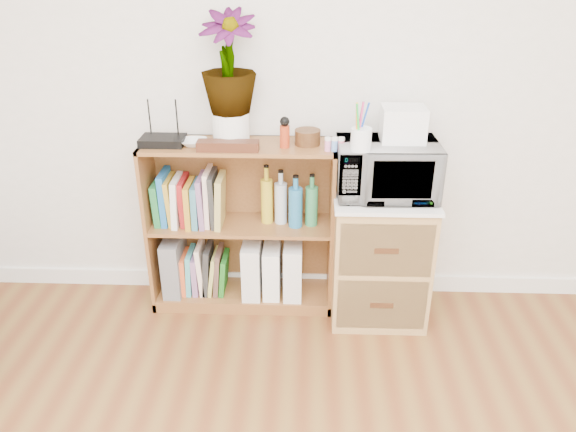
{
  "coord_description": "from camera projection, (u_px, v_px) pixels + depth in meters",
  "views": [
    {
      "loc": [
        0.01,
        -0.62,
        1.87
      ],
      "look_at": [
        -0.09,
        1.95,
        0.62
      ],
      "focal_mm": 35.0,
      "sensor_mm": 36.0,
      "label": 1
    }
  ],
  "objects": [
    {
      "name": "small_appliance",
      "position": [
        403.0,
        124.0,
        2.73
      ],
      "size": [
        0.21,
        0.18,
        0.17
      ],
      "primitive_type": "cube",
      "color": "white",
      "rests_on": "microwave"
    },
    {
      "name": "white_bowl",
      "position": [
        194.0,
        142.0,
        2.83
      ],
      "size": [
        0.13,
        0.13,
        0.03
      ],
      "primitive_type": "imported",
      "color": "silver",
      "rests_on": "bookshelf"
    },
    {
      "name": "wicker_unit",
      "position": [
        379.0,
        256.0,
        3.02
      ],
      "size": [
        0.5,
        0.45,
        0.7
      ],
      "primitive_type": "cube",
      "color": "#9E7542",
      "rests_on": "ground"
    },
    {
      "name": "skirting_board",
      "position": [
        305.0,
        281.0,
        3.36
      ],
      "size": [
        4.0,
        0.02,
        0.1
      ],
      "primitive_type": "cube",
      "color": "white",
      "rests_on": "ground"
    },
    {
      "name": "potted_plant",
      "position": [
        228.0,
        62.0,
        2.7
      ],
      "size": [
        0.28,
        0.28,
        0.49
      ],
      "primitive_type": "imported",
      "color": "#3D8033",
      "rests_on": "plant_pot"
    },
    {
      "name": "liquor_bottles",
      "position": [
        289.0,
        199.0,
        2.98
      ],
      "size": [
        0.31,
        0.07,
        0.32
      ],
      "color": "gold",
      "rests_on": "bookshelf"
    },
    {
      "name": "paint_jars",
      "position": [
        334.0,
        146.0,
        2.75
      ],
      "size": [
        0.11,
        0.04,
        0.06
      ],
      "primitive_type": "cube",
      "color": "pink",
      "rests_on": "bookshelf"
    },
    {
      "name": "lower_books",
      "position": [
        204.0,
        270.0,
        3.19
      ],
      "size": [
        0.27,
        0.19,
        0.29
      ],
      "color": "#F75F2B",
      "rests_on": "bookshelf"
    },
    {
      "name": "bookshelf",
      "position": [
        241.0,
        227.0,
        3.06
      ],
      "size": [
        1.0,
        0.3,
        0.95
      ],
      "primitive_type": "cube",
      "color": "brown",
      "rests_on": "ground"
    },
    {
      "name": "cookbooks",
      "position": [
        190.0,
        200.0,
        3.0
      ],
      "size": [
        0.38,
        0.2,
        0.3
      ],
      "color": "#1F7539",
      "rests_on": "bookshelf"
    },
    {
      "name": "plant_pot",
      "position": [
        231.0,
        128.0,
        2.84
      ],
      "size": [
        0.19,
        0.19,
        0.16
      ],
      "primitive_type": "cylinder",
      "color": "white",
      "rests_on": "bookshelf"
    },
    {
      "name": "file_box",
      "position": [
        174.0,
        264.0,
        3.18
      ],
      "size": [
        0.1,
        0.26,
        0.33
      ],
      "primitive_type": "cube",
      "color": "slate",
      "rests_on": "bookshelf"
    },
    {
      "name": "pen_cup",
      "position": [
        361.0,
        139.0,
        2.61
      ],
      "size": [
        0.1,
        0.1,
        0.11
      ],
      "primitive_type": "cylinder",
      "color": "white",
      "rests_on": "microwave"
    },
    {
      "name": "trinket_box",
      "position": [
        228.0,
        146.0,
        2.76
      ],
      "size": [
        0.3,
        0.08,
        0.05
      ],
      "primitive_type": "cube",
      "color": "#34180E",
      "rests_on": "bookshelf"
    },
    {
      "name": "kokeshi_doll",
      "position": [
        285.0,
        137.0,
        2.79
      ],
      "size": [
        0.05,
        0.05,
        0.11
      ],
      "primitive_type": "cylinder",
      "color": "#A83114",
      "rests_on": "bookshelf"
    },
    {
      "name": "router",
      "position": [
        163.0,
        141.0,
        2.84
      ],
      "size": [
        0.22,
        0.15,
        0.04
      ],
      "primitive_type": "cube",
      "color": "black",
      "rests_on": "bookshelf"
    },
    {
      "name": "magazine_holder_mid",
      "position": [
        272.0,
        269.0,
        3.16
      ],
      "size": [
        0.09,
        0.23,
        0.29
      ],
      "primitive_type": "cube",
      "color": "white",
      "rests_on": "bookshelf"
    },
    {
      "name": "magazine_holder_right",
      "position": [
        293.0,
        268.0,
        3.15
      ],
      "size": [
        0.1,
        0.25,
        0.32
      ],
      "primitive_type": "cube",
      "color": "white",
      "rests_on": "bookshelf"
    },
    {
      "name": "wooden_bowl",
      "position": [
        308.0,
        137.0,
        2.84
      ],
      "size": [
        0.13,
        0.13,
        0.08
      ],
      "primitive_type": "cylinder",
      "color": "#3A1E0F",
      "rests_on": "bookshelf"
    },
    {
      "name": "magazine_holder_left",
      "position": [
        252.0,
        267.0,
        3.16
      ],
      "size": [
        0.1,
        0.25,
        0.32
      ],
      "primitive_type": "cube",
      "color": "silver",
      "rests_on": "bookshelf"
    },
    {
      "name": "microwave",
      "position": [
        387.0,
        169.0,
        2.79
      ],
      "size": [
        0.51,
        0.35,
        0.27
      ],
      "primitive_type": "imported",
      "rotation": [
        0.0,
        0.0,
        0.03
      ],
      "color": "white",
      "rests_on": "wicker_unit"
    }
  ]
}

